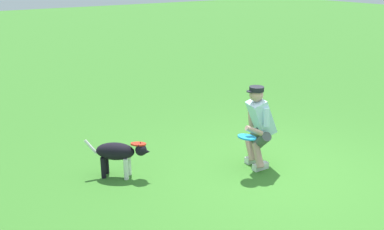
{
  "coord_description": "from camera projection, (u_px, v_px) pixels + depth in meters",
  "views": [
    {
      "loc": [
        4.38,
        4.21,
        2.97
      ],
      "look_at": [
        0.97,
        -0.86,
        0.9
      ],
      "focal_mm": 40.8,
      "sensor_mm": 36.0,
      "label": 1
    }
  ],
  "objects": [
    {
      "name": "ground_plane",
      "position": [
        277.0,
        175.0,
        6.58
      ],
      "size": [
        60.0,
        60.0,
        0.0
      ],
      "primitive_type": "plane",
      "color": "#397729"
    },
    {
      "name": "frisbee_held",
      "position": [
        247.0,
        137.0,
        6.39
      ],
      "size": [
        0.29,
        0.29,
        0.06
      ],
      "primitive_type": "cylinder",
      "rotation": [
        -0.01,
        -0.13,
        0.06
      ],
      "color": "#2197E1",
      "rests_on": "person"
    },
    {
      "name": "frisbee_flying",
      "position": [
        138.0,
        144.0,
        6.39
      ],
      "size": [
        0.29,
        0.3,
        0.08
      ],
      "primitive_type": "cylinder",
      "rotation": [
        0.09,
        0.15,
        4.38
      ],
      "color": "red"
    },
    {
      "name": "dog",
      "position": [
        119.0,
        153.0,
        6.42
      ],
      "size": [
        0.79,
        0.7,
        0.57
      ],
      "rotation": [
        0.0,
        0.0,
        2.43
      ],
      "color": "black",
      "rests_on": "ground_plane"
    },
    {
      "name": "person",
      "position": [
        259.0,
        124.0,
        6.67
      ],
      "size": [
        0.66,
        0.66,
        1.29
      ],
      "rotation": [
        0.0,
        0.0,
        -0.28
      ],
      "color": "silver",
      "rests_on": "ground_plane"
    }
  ]
}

